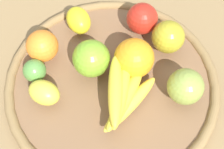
{
  "coord_description": "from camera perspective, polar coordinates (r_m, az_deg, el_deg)",
  "views": [
    {
      "loc": [
        -0.34,
        0.11,
        0.64
      ],
      "look_at": [
        0.0,
        0.0,
        0.05
      ],
      "focal_mm": 53.6,
      "sensor_mm": 36.0,
      "label": 1
    }
  ],
  "objects": [
    {
      "name": "lemon_0",
      "position": [
        0.77,
        -5.73,
        9.19
      ],
      "size": [
        0.08,
        0.06,
        0.05
      ],
      "primitive_type": "ellipsoid",
      "rotation": [
        0.0,
        0.0,
        3.26
      ],
      "color": "yellow",
      "rests_on": "basket"
    },
    {
      "name": "apple_3",
      "position": [
        0.73,
        9.56,
        6.35
      ],
      "size": [
        0.1,
        0.1,
        0.07
      ],
      "primitive_type": "sphere",
      "rotation": [
        0.0,
        0.0,
        0.96
      ],
      "color": "#ACA025",
      "rests_on": "basket"
    },
    {
      "name": "apple_1",
      "position": [
        0.67,
        12.42,
        -2.03
      ],
      "size": [
        0.08,
        0.08,
        0.07
      ],
      "primitive_type": "sphere",
      "rotation": [
        0.0,
        0.0,
        3.05
      ],
      "color": "#8DA244",
      "rests_on": "basket"
    },
    {
      "name": "apple_2",
      "position": [
        0.76,
        5.16,
        9.47
      ],
      "size": [
        0.1,
        0.1,
        0.07
      ],
      "primitive_type": "sphere",
      "rotation": [
        0.0,
        0.0,
        4.21
      ],
      "color": "red",
      "rests_on": "basket"
    },
    {
      "name": "apple_0",
      "position": [
        0.68,
        -3.55,
        2.74
      ],
      "size": [
        0.1,
        0.1,
        0.08
      ],
      "primitive_type": "sphere",
      "rotation": [
        0.0,
        0.0,
        3.4
      ],
      "color": "#7AB02C",
      "rests_on": "basket"
    },
    {
      "name": "orange_0",
      "position": [
        0.68,
        3.77,
        2.79
      ],
      "size": [
        0.11,
        0.11,
        0.08
      ],
      "primitive_type": "sphere",
      "rotation": [
        0.0,
        0.0,
        1.12
      ],
      "color": "orange",
      "rests_on": "basket"
    },
    {
      "name": "basket",
      "position": [
        0.72,
        0.0,
        -1.43
      ],
      "size": [
        0.46,
        0.46,
        0.03
      ],
      "color": "brown",
      "rests_on": "ground_plane"
    },
    {
      "name": "lime_0",
      "position": [
        0.7,
        -13.07,
        0.65
      ],
      "size": [
        0.06,
        0.06,
        0.05
      ],
      "primitive_type": "sphere",
      "rotation": [
        0.0,
        0.0,
        3.59
      ],
      "color": "#578F3F",
      "rests_on": "basket"
    },
    {
      "name": "ground_plane",
      "position": [
        0.73,
        0.0,
        -1.98
      ],
      "size": [
        2.4,
        2.4,
        0.0
      ],
      "primitive_type": "plane",
      "color": "olive",
      "rests_on": "ground"
    },
    {
      "name": "banana_bunch",
      "position": [
        0.65,
        1.83,
        -3.7
      ],
      "size": [
        0.16,
        0.15,
        0.07
      ],
      "color": "yellow",
      "rests_on": "basket"
    },
    {
      "name": "orange_1",
      "position": [
        0.72,
        -11.81,
        4.8
      ],
      "size": [
        0.1,
        0.1,
        0.07
      ],
      "primitive_type": "sphere",
      "rotation": [
        0.0,
        0.0,
        4.04
      ],
      "color": "orange",
      "rests_on": "basket"
    },
    {
      "name": "lemon_1",
      "position": [
        0.67,
        -11.46,
        -3.14
      ],
      "size": [
        0.08,
        0.08,
        0.05
      ],
      "primitive_type": "ellipsoid",
      "rotation": [
        0.0,
        0.0,
        0.81
      ],
      "color": "yellow",
      "rests_on": "basket"
    }
  ]
}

